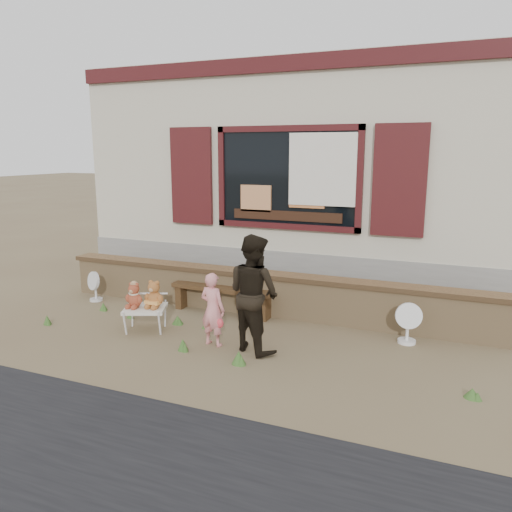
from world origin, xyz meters
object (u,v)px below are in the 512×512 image
at_px(bench, 223,293).
at_px(folding_chair, 145,309).
at_px(teddy_bear_left, 134,295).
at_px(adult, 254,293).
at_px(teddy_bear_right, 154,294).
at_px(child, 213,309).

height_order(bench, folding_chair, bench).
relative_size(teddy_bear_left, adult, 0.24).
bearing_deg(bench, folding_chair, -118.55).
bearing_deg(folding_chair, teddy_bear_left, 180.00).
relative_size(bench, teddy_bear_right, 4.25).
relative_size(bench, adult, 1.13).
bearing_deg(child, bench, -61.22).
height_order(teddy_bear_left, teddy_bear_right, teddy_bear_right).
xyz_separation_m(folding_chair, child, (1.12, -0.11, 0.17)).
bearing_deg(child, teddy_bear_right, -0.94).
xyz_separation_m(teddy_bear_right, adult, (1.55, -0.10, 0.20)).
height_order(child, adult, adult).
height_order(bench, child, child).
height_order(folding_chair, child, child).
bearing_deg(teddy_bear_right, bench, 41.48).
bearing_deg(teddy_bear_right, adult, -26.31).
relative_size(bench, teddy_bear_left, 4.63).
bearing_deg(teddy_bear_left, bench, 34.03).
relative_size(teddy_bear_right, child, 0.41).
distance_m(teddy_bear_right, adult, 1.56).
bearing_deg(teddy_bear_right, teddy_bear_left, 180.00).
relative_size(folding_chair, teddy_bear_left, 1.94).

